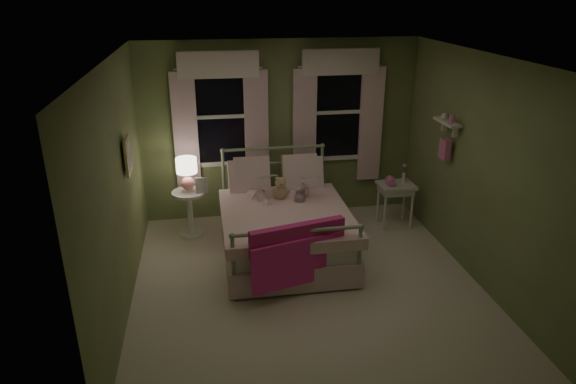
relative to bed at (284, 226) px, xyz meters
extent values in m
plane|color=white|center=(0.15, -0.80, -0.38)|extent=(4.20, 4.20, 0.00)
plane|color=white|center=(0.15, -0.80, 2.22)|extent=(4.20, 4.20, 0.00)
plane|color=#829B5D|center=(0.15, 1.30, 0.92)|extent=(4.00, 0.00, 4.00)
plane|color=#829B5D|center=(0.15, -2.90, 0.92)|extent=(4.00, 0.00, 4.00)
plane|color=#829B5D|center=(-1.85, -0.80, 0.92)|extent=(0.00, 4.20, 4.20)
plane|color=#829B5D|center=(2.15, -0.80, 0.92)|extent=(0.00, 4.20, 4.20)
cube|color=white|center=(0.00, -0.03, 0.04)|extent=(1.44, 1.94, 0.26)
cube|color=white|center=(0.00, -0.03, -0.20)|extent=(1.54, 2.02, 0.30)
cube|color=white|center=(0.00, -0.18, 0.22)|extent=(1.58, 1.75, 0.14)
cylinder|color=#9EB793|center=(-0.69, -0.03, -0.08)|extent=(0.04, 1.90, 0.04)
cylinder|color=#9EB793|center=(0.69, -0.03, -0.08)|extent=(0.04, 1.90, 0.04)
cylinder|color=#9EB793|center=(-0.71, 0.94, 0.19)|extent=(0.04, 0.04, 1.15)
cylinder|color=#9EB793|center=(0.71, 0.94, 0.19)|extent=(0.04, 0.04, 1.15)
sphere|color=#9EB793|center=(-0.71, 0.94, 0.77)|extent=(0.07, 0.07, 0.07)
sphere|color=#9EB793|center=(0.71, 0.94, 0.77)|extent=(0.07, 0.07, 0.07)
cylinder|color=#9EB793|center=(0.00, 0.94, 0.77)|extent=(1.42, 0.04, 0.04)
cylinder|color=#9EB793|center=(0.00, 0.94, 0.55)|extent=(1.38, 0.03, 0.03)
cylinder|color=#9EB793|center=(-0.71, -1.00, 0.02)|extent=(0.04, 0.04, 0.80)
cylinder|color=#9EB793|center=(0.71, -1.00, 0.02)|extent=(0.04, 0.04, 0.80)
sphere|color=#9EB793|center=(-0.71, -1.00, 0.42)|extent=(0.07, 0.07, 0.07)
sphere|color=#9EB793|center=(0.71, -1.00, 0.42)|extent=(0.07, 0.07, 0.07)
cylinder|color=#9EB793|center=(0.00, -1.00, 0.42)|extent=(1.42, 0.04, 0.04)
cube|color=white|center=(-0.38, 0.67, 0.42)|extent=(0.55, 0.32, 0.57)
cube|color=white|center=(0.38, 0.67, 0.42)|extent=(0.55, 0.32, 0.57)
cube|color=white|center=(-0.33, 0.67, 0.50)|extent=(0.48, 0.30, 0.51)
cube|color=white|center=(0.33, 0.67, 0.50)|extent=(0.48, 0.30, 0.51)
cube|color=#D0287A|center=(0.00, -1.00, 0.34)|extent=(1.09, 0.35, 0.32)
cube|color=#FE31A7|center=(0.00, -1.07, 0.07)|extent=(1.07, 0.33, 0.55)
imported|color=#F7D1DD|center=(-0.28, 0.42, 0.58)|extent=(0.33, 0.26, 0.80)
imported|color=#F7D1DD|center=(0.28, 0.42, 0.55)|extent=(0.41, 0.35, 0.73)
imported|color=beige|center=(-0.28, 0.17, 0.58)|extent=(0.22, 0.16, 0.26)
imported|color=beige|center=(0.28, 0.17, 0.54)|extent=(0.20, 0.12, 0.26)
sphere|color=tan|center=(0.00, 0.27, 0.37)|extent=(0.20, 0.20, 0.20)
sphere|color=tan|center=(0.00, 0.25, 0.51)|extent=(0.15, 0.15, 0.15)
sphere|color=tan|center=(-0.05, 0.25, 0.56)|extent=(0.06, 0.06, 0.06)
sphere|color=tan|center=(0.04, 0.25, 0.56)|extent=(0.06, 0.06, 0.06)
sphere|color=tan|center=(-0.08, 0.24, 0.39)|extent=(0.08, 0.08, 0.08)
sphere|color=tan|center=(0.08, 0.24, 0.39)|extent=(0.08, 0.08, 0.08)
sphere|color=#8C6B51|center=(0.00, 0.20, 0.50)|extent=(0.05, 0.05, 0.05)
cylinder|color=white|center=(-1.20, 0.74, 0.25)|extent=(0.46, 0.46, 0.04)
cylinder|color=white|center=(-1.20, 0.74, -0.06)|extent=(0.08, 0.08, 0.60)
cylinder|color=white|center=(-1.20, 0.74, -0.37)|extent=(0.34, 0.34, 0.03)
sphere|color=pink|center=(-1.20, 0.74, 0.39)|extent=(0.19, 0.19, 0.19)
cylinder|color=pink|center=(-1.20, 0.74, 0.51)|extent=(0.03, 0.03, 0.11)
cylinder|color=#FFEAC6|center=(-1.20, 0.74, 0.65)|extent=(0.28, 0.28, 0.21)
imported|color=beige|center=(-1.10, 0.66, 0.27)|extent=(0.19, 0.24, 0.02)
cube|color=white|center=(1.71, 0.56, 0.25)|extent=(0.50, 0.40, 0.04)
cube|color=white|center=(1.71, 0.56, 0.18)|extent=(0.44, 0.34, 0.08)
cylinder|color=white|center=(1.51, 0.41, -0.07)|extent=(0.04, 0.04, 0.60)
cylinder|color=white|center=(1.91, 0.41, -0.07)|extent=(0.04, 0.04, 0.60)
cylinder|color=white|center=(1.51, 0.71, -0.07)|extent=(0.04, 0.04, 0.60)
cylinder|color=white|center=(1.91, 0.71, -0.07)|extent=(0.04, 0.04, 0.60)
sphere|color=pink|center=(1.61, 0.56, 0.33)|extent=(0.14, 0.14, 0.14)
cube|color=pink|center=(1.61, 0.47, 0.31)|extent=(0.10, 0.05, 0.04)
cylinder|color=white|center=(1.83, 0.61, 0.34)|extent=(0.05, 0.05, 0.14)
cylinder|color=#4C7F3F|center=(1.83, 0.61, 0.45)|extent=(0.01, 0.01, 0.12)
sphere|color=pink|center=(1.83, 0.61, 0.52)|extent=(0.06, 0.06, 0.06)
cube|color=black|center=(-0.70, 1.29, 1.17)|extent=(0.76, 0.02, 1.35)
cube|color=white|center=(-0.70, 1.27, 1.87)|extent=(0.84, 0.05, 0.06)
cube|color=white|center=(-0.70, 1.27, 0.47)|extent=(0.84, 0.05, 0.06)
cube|color=white|center=(-1.10, 1.27, 1.17)|extent=(0.06, 0.05, 1.40)
cube|color=white|center=(-0.30, 1.27, 1.17)|extent=(0.06, 0.05, 1.40)
cube|color=white|center=(-0.70, 1.27, 1.17)|extent=(0.76, 0.04, 0.05)
cube|color=white|center=(-1.20, 1.22, 0.97)|extent=(0.34, 0.06, 1.70)
cube|color=silver|center=(-0.20, 1.22, 0.97)|extent=(0.34, 0.06, 1.70)
cube|color=white|center=(-0.70, 1.20, 1.90)|extent=(1.10, 0.08, 0.36)
cylinder|color=white|center=(-0.70, 1.24, 1.84)|extent=(1.20, 0.03, 0.03)
cube|color=black|center=(1.00, 1.29, 1.17)|extent=(0.76, 0.02, 1.35)
cube|color=white|center=(1.00, 1.27, 1.87)|extent=(0.84, 0.05, 0.06)
cube|color=white|center=(1.00, 1.27, 0.47)|extent=(0.84, 0.05, 0.06)
cube|color=white|center=(0.60, 1.27, 1.17)|extent=(0.06, 0.05, 1.40)
cube|color=white|center=(1.40, 1.27, 1.17)|extent=(0.06, 0.05, 1.40)
cube|color=white|center=(1.00, 1.27, 1.17)|extent=(0.76, 0.04, 0.05)
cube|color=silver|center=(0.50, 1.22, 0.97)|extent=(0.34, 0.06, 1.70)
cube|color=white|center=(1.50, 1.22, 0.97)|extent=(0.34, 0.06, 1.70)
cube|color=white|center=(1.00, 1.20, 1.90)|extent=(1.10, 0.08, 0.36)
cylinder|color=white|center=(1.00, 1.24, 1.84)|extent=(1.20, 0.03, 0.03)
cube|color=white|center=(2.04, -0.10, 1.32)|extent=(0.15, 0.50, 0.03)
cube|color=white|center=(2.08, -0.25, 1.24)|extent=(0.06, 0.03, 0.14)
cube|color=white|center=(2.08, 0.05, 1.24)|extent=(0.06, 0.03, 0.14)
cylinder|color=pink|center=(2.04, -0.20, 1.39)|extent=(0.06, 0.06, 0.10)
sphere|color=white|center=(2.04, 0.00, 1.37)|extent=(0.08, 0.08, 0.08)
cube|color=pink|center=(2.05, -0.10, 0.97)|extent=(0.08, 0.18, 0.26)
cube|color=beige|center=(-1.80, -0.20, 1.12)|extent=(0.03, 0.32, 0.42)
cube|color=silver|center=(-1.78, -0.20, 1.12)|extent=(0.01, 0.25, 0.34)
camera|label=1|loc=(-0.91, -5.90, 2.89)|focal=32.00mm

